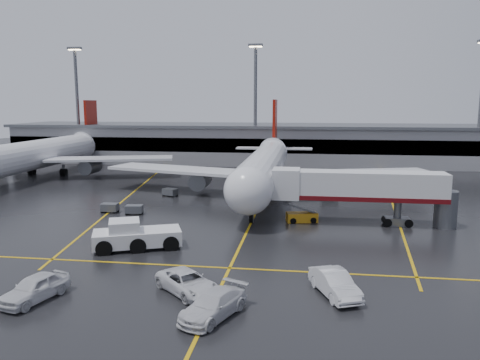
# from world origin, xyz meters

# --- Properties ---
(ground) EXTENTS (220.00, 220.00, 0.00)m
(ground) POSITION_xyz_m (0.00, 0.00, 0.00)
(ground) COLOR black
(ground) RESTS_ON ground
(apron_line_centre) EXTENTS (0.25, 90.00, 0.02)m
(apron_line_centre) POSITION_xyz_m (0.00, 0.00, 0.01)
(apron_line_centre) COLOR gold
(apron_line_centre) RESTS_ON ground
(apron_line_stop) EXTENTS (60.00, 0.25, 0.02)m
(apron_line_stop) POSITION_xyz_m (0.00, -22.00, 0.01)
(apron_line_stop) COLOR gold
(apron_line_stop) RESTS_ON ground
(apron_line_left) EXTENTS (9.99, 69.35, 0.02)m
(apron_line_left) POSITION_xyz_m (-20.00, 10.00, 0.01)
(apron_line_left) COLOR gold
(apron_line_left) RESTS_ON ground
(apron_line_right) EXTENTS (7.57, 69.64, 0.02)m
(apron_line_right) POSITION_xyz_m (18.00, 10.00, 0.01)
(apron_line_right) COLOR gold
(apron_line_right) RESTS_ON ground
(terminal) EXTENTS (122.00, 19.00, 8.60)m
(terminal) POSITION_xyz_m (0.00, 47.93, 4.32)
(terminal) COLOR gray
(terminal) RESTS_ON ground
(light_mast_left) EXTENTS (3.00, 1.20, 25.45)m
(light_mast_left) POSITION_xyz_m (-45.00, 42.00, 14.47)
(light_mast_left) COLOR #595B60
(light_mast_left) RESTS_ON ground
(light_mast_mid) EXTENTS (3.00, 1.20, 25.45)m
(light_mast_mid) POSITION_xyz_m (-5.00, 42.00, 14.47)
(light_mast_mid) COLOR #595B60
(light_mast_mid) RESTS_ON ground
(main_airliner) EXTENTS (48.80, 45.60, 14.10)m
(main_airliner) POSITION_xyz_m (0.00, 9.70, 4.21)
(main_airliner) COLOR silver
(main_airliner) RESTS_ON ground
(second_airliner) EXTENTS (48.80, 45.60, 14.10)m
(second_airliner) POSITION_xyz_m (-42.00, 21.70, 4.21)
(second_airliner) COLOR silver
(second_airliner) RESTS_ON ground
(jet_bridge) EXTENTS (19.90, 3.40, 6.05)m
(jet_bridge) POSITION_xyz_m (11.87, -6.00, 3.93)
(jet_bridge) COLOR silver
(jet_bridge) RESTS_ON ground
(pushback_tractor) EXTENTS (8.51, 5.86, 2.82)m
(pushback_tractor) POSITION_xyz_m (-9.54, -17.98, 1.12)
(pushback_tractor) COLOR silver
(pushback_tractor) RESTS_ON ground
(belt_loader) EXTENTS (3.70, 2.28, 2.19)m
(belt_loader) POSITION_xyz_m (5.63, -5.82, 0.54)
(belt_loader) COLOR orange
(belt_loader) RESTS_ON ground
(service_van_a) EXTENTS (5.77, 5.66, 1.54)m
(service_van_a) POSITION_xyz_m (-2.11, -27.40, 0.77)
(service_van_a) COLOR silver
(service_van_a) RESTS_ON ground
(service_van_b) EXTENTS (4.30, 5.94, 1.60)m
(service_van_b) POSITION_xyz_m (0.43, -30.85, 0.80)
(service_van_b) COLOR silver
(service_van_b) RESTS_ON ground
(service_van_c) EXTENTS (3.70, 5.59, 1.74)m
(service_van_c) POSITION_xyz_m (8.15, -26.35, 0.87)
(service_van_c) COLOR silver
(service_van_c) RESTS_ON ground
(service_van_d) EXTENTS (3.37, 5.54, 1.76)m
(service_van_d) POSITION_xyz_m (-12.09, -30.10, 0.88)
(service_van_d) COLOR silver
(service_van_d) RESTS_ON ground
(baggage_cart_a) EXTENTS (2.16, 1.57, 1.12)m
(baggage_cart_a) POSITION_xyz_m (-14.52, -5.00, 0.63)
(baggage_cart_a) COLOR #595B60
(baggage_cart_a) RESTS_ON ground
(baggage_cart_b) EXTENTS (2.04, 1.37, 1.12)m
(baggage_cart_b) POSITION_xyz_m (-17.84, -4.49, 0.63)
(baggage_cart_b) COLOR #595B60
(baggage_cart_b) RESTS_ON ground
(baggage_cart_c) EXTENTS (2.35, 1.97, 1.12)m
(baggage_cart_c) POSITION_xyz_m (-13.42, 6.47, 0.63)
(baggage_cart_c) COLOR #595B60
(baggage_cart_c) RESTS_ON ground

